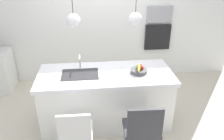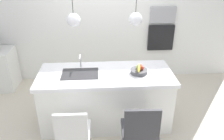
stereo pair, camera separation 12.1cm
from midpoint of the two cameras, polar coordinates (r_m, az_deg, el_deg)
floor at (r=4.03m, az=-0.57°, el=-12.28°), size 6.60×6.60×0.00m
back_wall at (r=4.95m, az=-1.73°, el=12.05°), size 6.00×0.10×2.60m
kitchen_island at (r=3.76m, az=-0.60°, el=-6.87°), size 2.08×0.88×0.90m
sink_basin at (r=3.54m, az=-6.97°, el=-1.02°), size 0.56×0.40×0.02m
faucet at (r=3.67m, az=-6.94°, el=2.54°), size 0.02×0.17×0.22m
fruit_bowl at (r=3.55m, az=7.74°, el=-0.09°), size 0.26×0.27×0.16m
microwave at (r=5.06m, az=13.19°, el=13.24°), size 0.54×0.08×0.34m
oven at (r=5.19m, az=12.63°, el=7.86°), size 0.56×0.08×0.56m
chair_near at (r=3.04m, az=-8.39°, el=-15.18°), size 0.42×0.46×0.90m
chair_middle at (r=3.08m, az=8.12°, el=-14.41°), size 0.48×0.44×0.90m
pendant_light_left at (r=3.26m, az=-8.44°, el=12.21°), size 0.19×0.19×0.79m
pendant_light_right at (r=3.30m, az=6.93°, el=12.48°), size 0.19×0.19×0.79m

